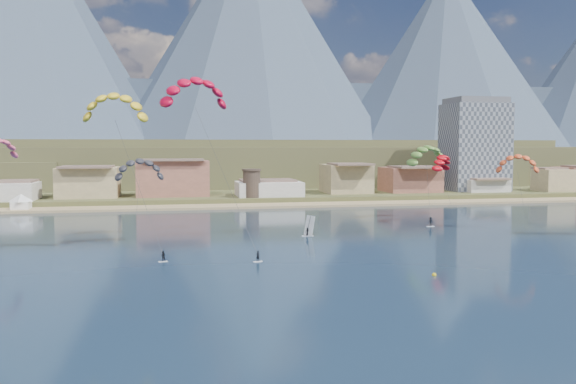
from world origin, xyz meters
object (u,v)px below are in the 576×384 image
Objects in this scene: kitesurfer_red at (195,88)px; buoy at (434,275)px; watchtower at (252,183)px; kitesurfer_yellow at (115,103)px; windsurfer at (308,230)px; apartment_tower at (475,145)px; kitesurfer_green at (427,153)px.

kitesurfer_red reaches higher than buoy.
watchtower is 85.25m from kitesurfer_yellow.
buoy is at bearing -83.81° from watchtower.
kitesurfer_yellow is 6.84× the size of windsurfer.
watchtower is at bearing 96.19° from buoy.
watchtower is (-80.00, -14.00, -11.45)m from apartment_tower.
watchtower is 0.42× the size of kitesurfer_green.
kitesurfer_green is at bearing 29.68° from kitesurfer_red.
windsurfer is 38.28m from buoy.
kitesurfer_red is (-19.48, -75.61, 20.59)m from watchtower.
kitesurfer_red is 48.62m from buoy.
kitesurfer_yellow is 43.07m from windsurfer.
kitesurfer_red reaches higher than windsurfer.
buoy is at bearing -76.81° from windsurfer.
kitesurfer_yellow is at bearing -173.99° from kitesurfer_red.
windsurfer is at bearing -87.93° from watchtower.
kitesurfer_green is (36.04, -43.97, 9.39)m from watchtower.
windsurfer is (2.35, -64.97, -5.10)m from watchtower.
kitesurfer_yellow is at bearing 149.65° from buoy.
watchtower is 65.21m from windsurfer.
apartment_tower is 1.17× the size of kitesurfer_yellow.
watchtower is 0.28× the size of kitesurfer_red.
kitesurfer_green is at bearing 25.82° from kitesurfer_yellow.
kitesurfer_yellow is (-12.63, -1.33, -2.79)m from kitesurfer_red.
apartment_tower reaches higher than kitesurfer_red.
apartment_tower is 136.28m from buoy.
kitesurfer_red is 7.82× the size of windsurfer.
kitesurfer_red is 1.52× the size of kitesurfer_green.
kitesurfer_red is 51.35× the size of buoy.
watchtower is at bearing -170.07° from apartment_tower.
kitesurfer_red is (-99.48, -89.61, 9.14)m from apartment_tower.
kitesurfer_green is at bearing 66.81° from buoy.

